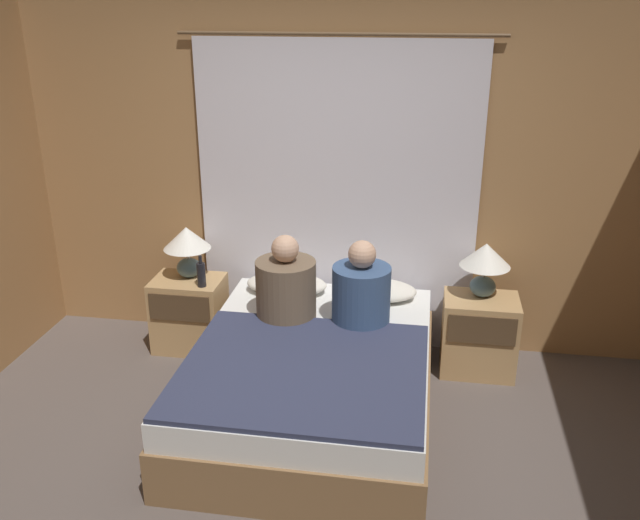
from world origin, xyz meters
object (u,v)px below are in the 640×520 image
object	(u,v)px
pillow_left	(287,284)
person_right_in_bed	(361,292)
lamp_right	(485,261)
beer_bottle_on_left_stand	(201,274)
person_left_in_bed	(286,286)
bed	(313,380)
pillow_right	(375,290)
nightstand_left	(190,313)
nightstand_right	(479,335)
lamp_left	(187,244)

from	to	relation	value
pillow_left	person_right_in_bed	xyz separation A→B (m)	(0.58, -0.40, 0.16)
lamp_right	beer_bottle_on_left_stand	size ratio (longest dim) A/B	1.64
lamp_right	person_left_in_bed	distance (m)	1.37
bed	pillow_right	size ratio (longest dim) A/B	3.34
nightstand_left	beer_bottle_on_left_stand	bearing A→B (deg)	-33.24
nightstand_left	nightstand_right	bearing A→B (deg)	0.00
nightstand_right	person_right_in_bed	size ratio (longest dim) A/B	0.97
pillow_left	beer_bottle_on_left_stand	distance (m)	0.61
nightstand_right	lamp_left	world-z (taller)	lamp_left
bed	lamp_left	size ratio (longest dim) A/B	5.04
lamp_right	pillow_right	size ratio (longest dim) A/B	0.66
pillow_right	person_right_in_bed	world-z (taller)	person_right_in_bed
nightstand_left	bed	bearing A→B (deg)	-34.18
lamp_left	person_left_in_bed	bearing A→B (deg)	-27.11
lamp_left	person_right_in_bed	world-z (taller)	person_right_in_bed
beer_bottle_on_left_stand	lamp_left	bearing A→B (deg)	133.65
nightstand_left	pillow_left	xyz separation A→B (m)	(0.74, 0.04, 0.27)
person_right_in_bed	beer_bottle_on_left_stand	size ratio (longest dim) A/B	2.42
lamp_left	pillow_left	bearing A→B (deg)	-1.43
pillow_left	person_left_in_bed	size ratio (longest dim) A/B	1.01
bed	person_left_in_bed	size ratio (longest dim) A/B	3.37
pillow_right	pillow_left	bearing A→B (deg)	180.00
bed	pillow_right	xyz separation A→B (m)	(0.32, 0.76, 0.31)
lamp_left	lamp_right	size ratio (longest dim) A/B	1.00
pillow_right	person_left_in_bed	xyz separation A→B (m)	(-0.56, -0.40, 0.16)
nightstand_left	beer_bottle_on_left_stand	xyz separation A→B (m)	(0.15, -0.10, 0.37)
nightstand_right	person_right_in_bed	world-z (taller)	person_right_in_bed
lamp_left	pillow_left	world-z (taller)	lamp_left
beer_bottle_on_left_stand	bed	bearing A→B (deg)	-34.34
nightstand_right	beer_bottle_on_left_stand	size ratio (longest dim) A/B	2.36
lamp_left	beer_bottle_on_left_stand	xyz separation A→B (m)	(0.15, -0.16, -0.17)
pillow_left	person_left_in_bed	xyz separation A→B (m)	(0.08, -0.40, 0.16)
nightstand_right	person_left_in_bed	size ratio (longest dim) A/B	0.96
bed	person_left_in_bed	bearing A→B (deg)	123.67
lamp_left	pillow_right	xyz separation A→B (m)	(1.38, -0.02, -0.26)
nightstand_right	pillow_right	distance (m)	0.79
pillow_right	person_left_in_bed	size ratio (longest dim) A/B	1.01
nightstand_right	pillow_left	xyz separation A→B (m)	(-1.38, 0.04, 0.27)
person_right_in_bed	beer_bottle_on_left_stand	world-z (taller)	person_right_in_bed
beer_bottle_on_left_stand	pillow_left	bearing A→B (deg)	13.06
pillow_right	person_right_in_bed	xyz separation A→B (m)	(-0.06, -0.40, 0.16)
person_right_in_bed	beer_bottle_on_left_stand	bearing A→B (deg)	167.24
nightstand_left	lamp_left	world-z (taller)	lamp_left
nightstand_right	nightstand_left	bearing A→B (deg)	180.00
lamp_right	bed	bearing A→B (deg)	-143.71
nightstand_left	lamp_right	world-z (taller)	lamp_right
lamp_left	pillow_right	distance (m)	1.40
lamp_right	beer_bottle_on_left_stand	bearing A→B (deg)	-175.49
bed	pillow_right	world-z (taller)	pillow_right
bed	nightstand_left	xyz separation A→B (m)	(-1.06, 0.72, 0.04)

